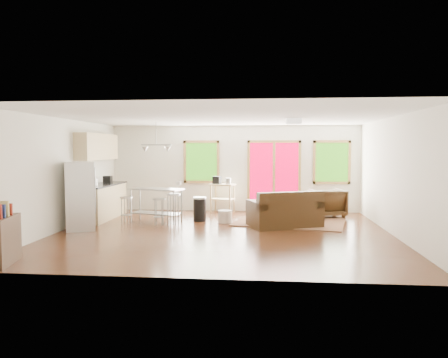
# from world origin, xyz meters

# --- Properties ---
(floor) EXTENTS (7.50, 7.00, 0.02)m
(floor) POSITION_xyz_m (0.00, 0.00, -0.01)
(floor) COLOR #341A0D
(floor) RESTS_ON ground
(ceiling) EXTENTS (7.50, 7.00, 0.02)m
(ceiling) POSITION_xyz_m (0.00, 0.00, 2.61)
(ceiling) COLOR white
(ceiling) RESTS_ON ground
(back_wall) EXTENTS (7.50, 0.02, 2.60)m
(back_wall) POSITION_xyz_m (0.00, 3.51, 1.30)
(back_wall) COLOR silver
(back_wall) RESTS_ON ground
(left_wall) EXTENTS (0.02, 7.00, 2.60)m
(left_wall) POSITION_xyz_m (-3.76, 0.00, 1.30)
(left_wall) COLOR silver
(left_wall) RESTS_ON ground
(right_wall) EXTENTS (0.02, 7.00, 2.60)m
(right_wall) POSITION_xyz_m (3.76, 0.00, 1.30)
(right_wall) COLOR silver
(right_wall) RESTS_ON ground
(front_wall) EXTENTS (7.50, 0.02, 2.60)m
(front_wall) POSITION_xyz_m (0.00, -3.51, 1.30)
(front_wall) COLOR silver
(front_wall) RESTS_ON ground
(window_left) EXTENTS (1.10, 0.05, 1.30)m
(window_left) POSITION_xyz_m (-1.00, 3.46, 1.50)
(window_left) COLOR #22520D
(window_left) RESTS_ON back_wall
(french_doors) EXTENTS (1.60, 0.05, 2.10)m
(french_doors) POSITION_xyz_m (1.20, 3.46, 1.10)
(french_doors) COLOR #AA0025
(french_doors) RESTS_ON back_wall
(window_right) EXTENTS (1.10, 0.05, 1.30)m
(window_right) POSITION_xyz_m (2.90, 3.46, 1.50)
(window_right) COLOR #22520D
(window_right) RESTS_ON back_wall
(rug) EXTENTS (3.08, 2.61, 0.03)m
(rug) POSITION_xyz_m (1.59, 1.57, 0.01)
(rug) COLOR #50653A
(rug) RESTS_ON floor
(loveseat) EXTENTS (1.90, 1.50, 0.89)m
(loveseat) POSITION_xyz_m (1.43, 0.89, 0.35)
(loveseat) COLOR black
(loveseat) RESTS_ON floor
(coffee_table) EXTENTS (1.03, 0.73, 0.38)m
(coffee_table) POSITION_xyz_m (1.99, 1.99, 0.32)
(coffee_table) COLOR #342113
(coffee_table) RESTS_ON floor
(armchair) EXTENTS (1.00, 0.96, 0.86)m
(armchair) POSITION_xyz_m (2.67, 2.57, 0.43)
(armchair) COLOR black
(armchair) RESTS_ON floor
(ottoman) EXTENTS (0.65, 0.65, 0.40)m
(ottoman) POSITION_xyz_m (1.09, 2.40, 0.20)
(ottoman) COLOR black
(ottoman) RESTS_ON floor
(pouf) EXTENTS (0.47, 0.47, 0.32)m
(pouf) POSITION_xyz_m (-0.08, 1.35, 0.16)
(pouf) COLOR beige
(pouf) RESTS_ON floor
(vase) EXTENTS (0.25, 0.25, 0.34)m
(vase) POSITION_xyz_m (1.81, 1.97, 0.52)
(vase) COLOR silver
(vase) RESTS_ON coffee_table
(book) EXTENTS (0.22, 0.11, 0.30)m
(book) POSITION_xyz_m (1.91, 1.74, 0.55)
(book) COLOR maroon
(book) RESTS_ON coffee_table
(cabinets) EXTENTS (0.64, 2.24, 2.30)m
(cabinets) POSITION_xyz_m (-3.49, 1.70, 0.93)
(cabinets) COLOR tan
(cabinets) RESTS_ON floor
(refrigerator) EXTENTS (0.82, 0.81, 1.59)m
(refrigerator) POSITION_xyz_m (-3.33, 0.04, 0.80)
(refrigerator) COLOR #B7BABC
(refrigerator) RESTS_ON floor
(island) EXTENTS (1.48, 0.92, 0.88)m
(island) POSITION_xyz_m (-1.86, 1.28, 0.60)
(island) COLOR #B7BABC
(island) RESTS_ON floor
(cup) EXTENTS (0.16, 0.14, 0.14)m
(cup) POSITION_xyz_m (-1.29, 1.36, 1.02)
(cup) COLOR white
(cup) RESTS_ON island
(bar_stool_a) EXTENTS (0.35, 0.35, 0.68)m
(bar_stool_a) POSITION_xyz_m (-2.59, 1.07, 0.50)
(bar_stool_a) COLOR #B7BABC
(bar_stool_a) RESTS_ON floor
(bar_stool_b) EXTENTS (0.34, 0.34, 0.67)m
(bar_stool_b) POSITION_xyz_m (-1.68, 0.85, 0.50)
(bar_stool_b) COLOR #B7BABC
(bar_stool_b) RESTS_ON floor
(bar_stool_c) EXTENTS (0.42, 0.42, 0.78)m
(bar_stool_c) POSITION_xyz_m (-1.35, 0.96, 0.58)
(bar_stool_c) COLOR #B7BABC
(bar_stool_c) RESTS_ON floor
(trash_can) EXTENTS (0.36, 0.36, 0.63)m
(trash_can) POSITION_xyz_m (-0.76, 1.55, 0.32)
(trash_can) COLOR black
(trash_can) RESTS_ON floor
(kitchen_cart) EXTENTS (0.80, 0.63, 1.08)m
(kitchen_cart) POSITION_xyz_m (-0.34, 3.14, 0.73)
(kitchen_cart) COLOR tan
(kitchen_cart) RESTS_ON floor
(bookshelf) EXTENTS (0.52, 0.94, 1.05)m
(bookshelf) POSITION_xyz_m (-3.35, -3.03, 0.41)
(bookshelf) COLOR #342113
(bookshelf) RESTS_ON floor
(ceiling_flush) EXTENTS (0.35, 0.35, 0.12)m
(ceiling_flush) POSITION_xyz_m (1.60, 0.60, 2.53)
(ceiling_flush) COLOR white
(ceiling_flush) RESTS_ON ceiling
(pendant_light) EXTENTS (0.80, 0.18, 0.79)m
(pendant_light) POSITION_xyz_m (-1.90, 1.50, 1.90)
(pendant_light) COLOR gray
(pendant_light) RESTS_ON ceiling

